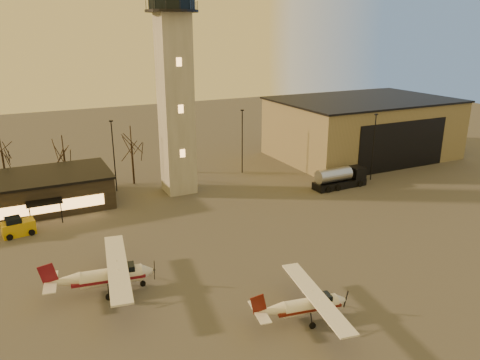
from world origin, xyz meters
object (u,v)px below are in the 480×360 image
at_px(hangar, 362,128).
at_px(service_cart, 18,228).
at_px(fuel_truck, 340,179).
at_px(control_tower, 174,74).
at_px(terminal, 6,196).
at_px(cessna_front, 311,307).
at_px(cessna_rear, 113,278).

xyz_separation_m(hangar, service_cart, (-57.13, -10.21, -4.33)).
xyz_separation_m(fuel_truck, service_cart, (-42.54, 2.57, -0.37)).
bearing_deg(control_tower, terminal, 174.85).
bearing_deg(service_cart, cessna_front, -61.95).
distance_m(hangar, cessna_front, 53.05).
bearing_deg(fuel_truck, hangar, 40.56).
bearing_deg(control_tower, fuel_truck, -22.34).
distance_m(control_tower, fuel_truck, 27.66).
xyz_separation_m(cessna_front, service_cart, (-20.31, 27.77, -0.20)).
distance_m(terminal, service_cart, 8.36).
height_order(hangar, cessna_front, hangar).
bearing_deg(cessna_front, hangar, 55.43).
bearing_deg(cessna_rear, terminal, 116.64).
distance_m(control_tower, terminal, 26.24).
xyz_separation_m(hangar, cessna_rear, (-49.99, -26.81, -3.96)).
bearing_deg(control_tower, hangar, 6.31).
bearing_deg(hangar, control_tower, -173.69).
bearing_deg(hangar, cessna_front, -134.11).
height_order(control_tower, cessna_front, control_tower).
bearing_deg(hangar, fuel_truck, -138.77).
relative_size(cessna_front, service_cart, 3.00).
xyz_separation_m(terminal, service_cart, (0.87, -8.21, -1.34)).
distance_m(cessna_rear, service_cart, 18.07).
relative_size(cessna_front, fuel_truck, 1.33).
bearing_deg(cessna_rear, control_tower, 67.25).
relative_size(control_tower, cessna_front, 3.00).
xyz_separation_m(hangar, terminal, (-57.99, -2.00, -3.00)).
distance_m(terminal, fuel_truck, 44.74).
distance_m(control_tower, cessna_front, 37.29).
distance_m(control_tower, service_cart, 26.94).
bearing_deg(cessna_rear, fuel_truck, 30.36).
height_order(control_tower, cessna_rear, control_tower).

